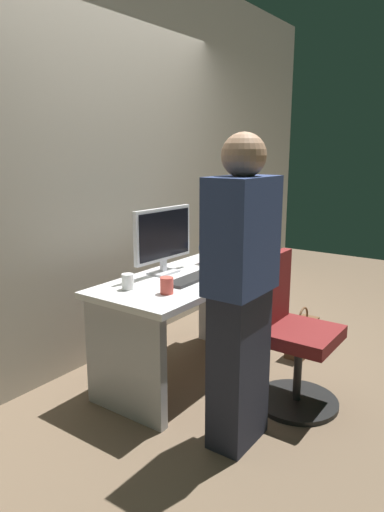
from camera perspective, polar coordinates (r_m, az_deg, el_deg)
name	(u,v)px	position (r m, az deg, el deg)	size (l,w,h in m)	color
ground_plane	(186,375)	(3.39, -0.71, -14.36)	(9.00, 9.00, 0.00)	brown
wall_back	(102,158)	(3.52, -10.98, 11.77)	(6.40, 0.10, 3.00)	#9E9384
desk	(186,308)	(3.20, -0.73, -6.46)	(1.35, 0.67, 0.72)	white
office_chair	(291,338)	(2.96, 12.03, -9.77)	(0.52, 0.52, 0.94)	black
person_at_desk	(240,293)	(2.39, 5.98, -4.54)	(0.40, 0.24, 1.64)	#262838
monitor	(163,237)	(3.16, -3.54, 2.35)	(0.54, 0.15, 0.46)	silver
keyboard	(192,279)	(3.05, -0.01, -2.80)	(0.43, 0.13, 0.02)	#262626
mouse	(218,267)	(3.31, 3.20, -1.42)	(0.06, 0.10, 0.03)	white
cup_near_keyboard	(167,286)	(2.76, -3.12, -3.64)	(0.08, 0.08, 0.10)	#D84C3F
cup_by_monitor	(128,282)	(2.86, -7.91, -3.14)	(0.07, 0.07, 0.10)	white
book_stack	(213,253)	(3.50, 2.59, 0.33)	(0.20, 0.18, 0.14)	#594C72
cell_phone	(247,265)	(3.45, 6.77, -1.12)	(0.07, 0.14, 0.01)	black
handbag	(302,337)	(3.77, 13.38, -9.61)	(0.34, 0.14, 0.38)	brown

